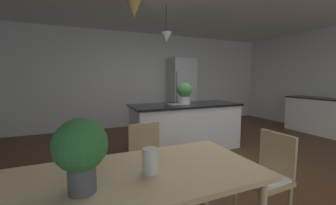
% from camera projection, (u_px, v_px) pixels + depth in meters
% --- Properties ---
extents(ground_plane, '(10.00, 8.40, 0.04)m').
position_uv_depth(ground_plane, '(208.00, 165.00, 3.41)').
color(ground_plane, '#4C301E').
extents(wall_back_kitchen, '(10.00, 0.12, 2.70)m').
position_uv_depth(wall_back_kitchen, '(148.00, 80.00, 6.23)').
color(wall_back_kitchen, silver).
rests_on(wall_back_kitchen, ground_plane).
extents(dining_table, '(2.05, 0.88, 0.73)m').
position_uv_depth(dining_table, '(120.00, 184.00, 1.43)').
color(dining_table, '#D1B284').
rests_on(dining_table, ground_plane).
extents(chair_far_right, '(0.42, 0.42, 0.87)m').
position_uv_depth(chair_far_right, '(148.00, 159.00, 2.37)').
color(chair_far_right, tan).
rests_on(chair_far_right, ground_plane).
extents(chair_kitchen_end, '(0.41, 0.41, 0.87)m').
position_uv_depth(chair_kitchen_end, '(267.00, 174.00, 2.00)').
color(chair_kitchen_end, tan).
rests_on(chair_kitchen_end, ground_plane).
extents(kitchen_island, '(2.14, 0.84, 0.91)m').
position_uv_depth(kitchen_island, '(186.00, 126.00, 4.10)').
color(kitchen_island, white).
rests_on(kitchen_island, ground_plane).
extents(refrigerator, '(0.72, 0.67, 1.99)m').
position_uv_depth(refrigerator, '(181.00, 92.00, 6.27)').
color(refrigerator, silver).
rests_on(refrigerator, ground_plane).
extents(pendant_over_island_main, '(0.20, 0.20, 0.66)m').
position_uv_depth(pendant_over_island_main, '(166.00, 37.00, 3.74)').
color(pendant_over_island_main, black).
extents(potted_plant_on_island, '(0.29, 0.29, 0.42)m').
position_uv_depth(potted_plant_on_island, '(185.00, 93.00, 4.01)').
color(potted_plant_on_island, beige).
rests_on(potted_plant_on_island, kitchen_island).
extents(potted_plant_on_table, '(0.31, 0.31, 0.44)m').
position_uv_depth(potted_plant_on_table, '(81.00, 149.00, 1.19)').
color(potted_plant_on_table, '#4C4C51').
rests_on(potted_plant_on_table, dining_table).
extents(vase_on_dining_table, '(0.11, 0.11, 0.18)m').
position_uv_depth(vase_on_dining_table, '(150.00, 161.00, 1.45)').
color(vase_on_dining_table, silver).
rests_on(vase_on_dining_table, dining_table).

